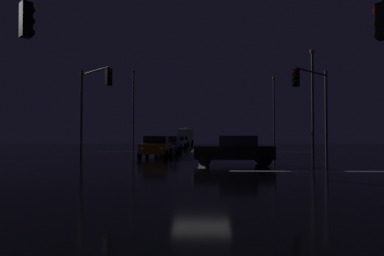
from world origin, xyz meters
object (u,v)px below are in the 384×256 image
object	(u,v)px
sedan_blue	(168,145)
sedan_white	(179,142)
traffic_signal_ne	(314,96)
box_truck	(186,136)
sedan_black_crossing	(234,150)
streetlamp_left_far	(133,103)
sedan_gray	(172,143)
streetlamp_right_near	(313,93)
traffic_signal_nw	(92,96)
sedan_orange	(156,147)
sedan_green	(183,141)
sedan_silver	(178,142)
streetlamp_right_far	(274,107)

from	to	relation	value
sedan_blue	sedan_white	bearing A→B (deg)	91.16
sedan_white	traffic_signal_ne	xyz separation A→B (m)	(10.67, -27.39, 3.32)
sedan_white	box_truck	bearing A→B (deg)	89.19
box_truck	sedan_black_crossing	xyz separation A→B (m)	(5.03, -45.06, -0.91)
traffic_signal_ne	streetlamp_left_far	xyz separation A→B (m)	(-16.28, 22.40, 1.73)
sedan_gray	box_truck	size ratio (longest dim) A/B	0.52
sedan_black_crossing	streetlamp_right_near	size ratio (longest dim) A/B	0.49
traffic_signal_nw	sedan_gray	bearing A→B (deg)	75.72
sedan_orange	sedan_green	xyz separation A→B (m)	(0.08, 30.56, 0.00)
sedan_blue	streetlamp_right_near	bearing A→B (deg)	-11.29
streetlamp_right_near	sedan_silver	bearing A→B (deg)	129.05
sedan_gray	traffic_signal_ne	size ratio (longest dim) A/B	0.72
sedan_gray	sedan_orange	bearing A→B (deg)	-90.16
sedan_gray	traffic_signal_nw	distance (m)	16.14
sedan_silver	streetlamp_left_far	size ratio (longest dim) A/B	0.42
traffic_signal_ne	traffic_signal_nw	bearing A→B (deg)	179.74
sedan_orange	streetlamp_right_near	bearing A→B (deg)	16.16
sedan_green	sedan_black_crossing	bearing A→B (deg)	-82.23
sedan_silver	sedan_green	xyz separation A→B (m)	(-0.08, 11.74, 0.00)
sedan_blue	sedan_silver	distance (m)	12.77
sedan_blue	sedan_gray	size ratio (longest dim) A/B	1.00
sedan_gray	streetlamp_left_far	distance (m)	10.39
sedan_green	streetlamp_left_far	world-z (taller)	streetlamp_left_far
sedan_green	traffic_signal_nw	bearing A→B (deg)	-96.74
sedan_blue	sedan_gray	world-z (taller)	same
sedan_gray	traffic_signal_nw	size ratio (longest dim) A/B	0.71
streetlamp_right_far	sedan_green	bearing A→B (deg)	138.59
sedan_white	sedan_black_crossing	distance (m)	31.60
traffic_signal_nw	traffic_signal_ne	size ratio (longest dim) A/B	1.02
sedan_green	traffic_signal_nw	distance (m)	33.68
sedan_blue	traffic_signal_ne	world-z (taller)	traffic_signal_ne
sedan_blue	box_truck	size ratio (longest dim) A/B	0.52
sedan_white	sedan_silver	bearing A→B (deg)	-87.63
sedan_gray	box_truck	bearing A→B (deg)	89.83
box_truck	sedan_black_crossing	bearing A→B (deg)	-83.63
streetlamp_left_far	traffic_signal_ne	bearing A→B (deg)	-53.99
sedan_gray	traffic_signal_ne	bearing A→B (deg)	-55.49
sedan_black_crossing	sedan_green	bearing A→B (deg)	97.77
streetlamp_right_far	box_truck	bearing A→B (deg)	123.24
sedan_orange	box_truck	size ratio (longest dim) A/B	0.52
sedan_orange	sedan_black_crossing	world-z (taller)	same
sedan_blue	sedan_white	size ratio (longest dim) A/B	1.00
sedan_blue	sedan_black_crossing	distance (m)	13.51
traffic_signal_nw	sedan_green	bearing A→B (deg)	83.26
sedan_blue	traffic_signal_nw	xyz separation A→B (m)	(-4.15, -8.77, 3.41)
sedan_silver	streetlamp_right_far	xyz separation A→B (m)	(12.33, 0.80, 4.52)
sedan_white	streetlamp_left_far	bearing A→B (deg)	-138.32
traffic_signal_ne	sedan_blue	bearing A→B (deg)	139.39
sedan_white	box_truck	xyz separation A→B (m)	(0.20, 13.89, 0.91)
streetlamp_left_far	sedan_blue	bearing A→B (deg)	-66.21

